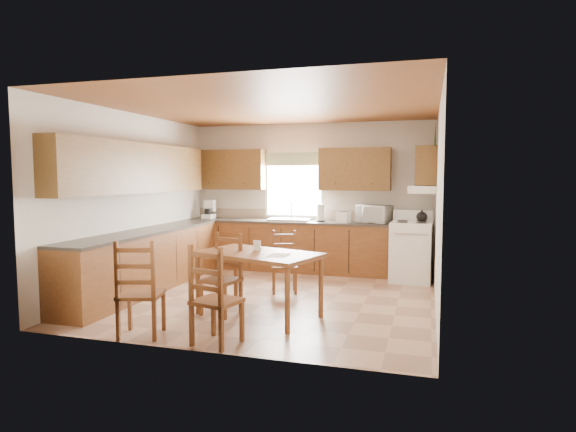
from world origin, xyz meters
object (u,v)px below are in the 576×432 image
(chair_far_left, at_px, (221,275))
(dining_table, at_px, (259,284))
(stove, at_px, (411,252))
(chair_near_left, at_px, (141,288))
(chair_near_right, at_px, (217,294))
(microwave, at_px, (374,214))
(chair_far_right, at_px, (284,262))

(chair_far_left, bearing_deg, dining_table, 21.33)
(stove, xyz_separation_m, chair_far_left, (-2.23, -2.62, 0.02))
(chair_near_left, xyz_separation_m, chair_near_right, (0.90, 0.00, -0.01))
(microwave, distance_m, dining_table, 3.15)
(stove, xyz_separation_m, chair_near_right, (-1.83, -3.61, 0.03))
(dining_table, distance_m, chair_near_left, 1.45)
(stove, distance_m, dining_table, 3.09)
(chair_near_right, distance_m, chair_far_right, 2.31)
(microwave, height_order, chair_far_right, microwave)
(microwave, distance_m, chair_near_left, 4.48)
(chair_near_right, relative_size, chair_far_left, 1.03)
(chair_far_right, bearing_deg, chair_near_right, -110.18)
(stove, distance_m, chair_near_right, 4.05)
(chair_near_right, bearing_deg, chair_near_left, 13.23)
(dining_table, bearing_deg, chair_near_left, -114.31)
(chair_near_left, bearing_deg, chair_far_left, -131.91)
(microwave, relative_size, chair_far_left, 0.52)
(chair_far_right, bearing_deg, chair_near_left, -131.28)
(microwave, bearing_deg, stove, -7.76)
(stove, distance_m, chair_far_left, 3.44)
(stove, relative_size, chair_far_right, 1.07)
(chair_near_left, bearing_deg, stove, -142.47)
(chair_near_left, distance_m, chair_far_left, 1.11)
(stove, relative_size, chair_near_left, 0.92)
(chair_near_left, bearing_deg, dining_table, -147.67)
(stove, bearing_deg, chair_near_right, -113.32)
(microwave, height_order, chair_far_left, microwave)
(stove, relative_size, microwave, 1.87)
(chair_far_left, bearing_deg, stove, 61.92)
(chair_near_left, height_order, chair_near_right, chair_near_left)
(microwave, height_order, chair_near_left, microwave)
(chair_near_left, bearing_deg, chair_far_right, -127.37)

